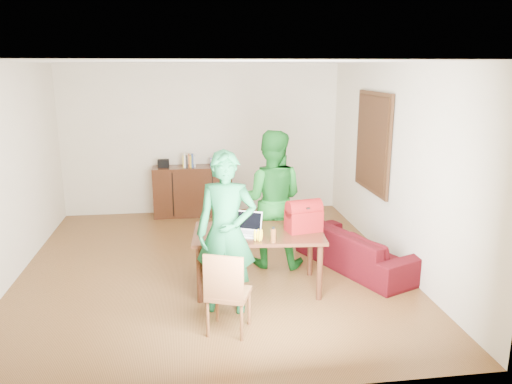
{
  "coord_description": "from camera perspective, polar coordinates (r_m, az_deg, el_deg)",
  "views": [
    {
      "loc": [
        -0.27,
        -6.33,
        2.65
      ],
      "look_at": [
        0.54,
        -0.52,
        1.17
      ],
      "focal_mm": 35.0,
      "sensor_mm": 36.0,
      "label": 1
    }
  ],
  "objects": [
    {
      "name": "room",
      "position": [
        6.61,
        -5.33,
        2.42
      ],
      "size": [
        5.2,
        5.7,
        2.9
      ],
      "color": "#472C11",
      "rests_on": "ground"
    },
    {
      "name": "table",
      "position": [
        6.01,
        0.26,
        -5.37
      ],
      "size": [
        1.61,
        1.0,
        0.72
      ],
      "rotation": [
        0.0,
        0.0,
        -0.09
      ],
      "color": "black",
      "rests_on": "ground"
    },
    {
      "name": "chair",
      "position": [
        5.22,
        -3.17,
        -13.12
      ],
      "size": [
        0.51,
        0.5,
        0.89
      ],
      "rotation": [
        0.0,
        0.0,
        -0.35
      ],
      "color": "brown",
      "rests_on": "ground"
    },
    {
      "name": "person_near",
      "position": [
        5.42,
        -3.41,
        -4.67
      ],
      "size": [
        0.73,
        0.55,
        1.8
      ],
      "primitive_type": "imported",
      "rotation": [
        0.0,
        0.0,
        -0.2
      ],
      "color": "#13582E",
      "rests_on": "ground"
    },
    {
      "name": "person_far",
      "position": [
        6.66,
        1.75,
        -0.82
      ],
      "size": [
        1.06,
        0.92,
        1.85
      ],
      "primitive_type": "imported",
      "rotation": [
        0.0,
        0.0,
        2.86
      ],
      "color": "#135517",
      "rests_on": "ground"
    },
    {
      "name": "laptop",
      "position": [
        5.88,
        -1.36,
        -4.46
      ],
      "size": [
        0.41,
        0.36,
        0.24
      ],
      "rotation": [
        0.0,
        0.0,
        -0.42
      ],
      "color": "white",
      "rests_on": "table"
    },
    {
      "name": "bananas",
      "position": [
        5.68,
        0.25,
        -5.36
      ],
      "size": [
        0.16,
        0.12,
        0.05
      ],
      "primitive_type": null,
      "rotation": [
        0.0,
        0.0,
        -0.23
      ],
      "color": "gold",
      "rests_on": "table"
    },
    {
      "name": "bottle",
      "position": [
        5.62,
        1.99,
        -4.89
      ],
      "size": [
        0.06,
        0.06,
        0.18
      ],
      "primitive_type": "cylinder",
      "rotation": [
        0.0,
        0.0,
        0.07
      ],
      "color": "#5C3115",
      "rests_on": "table"
    },
    {
      "name": "red_bag",
      "position": [
        6.01,
        5.47,
        -3.06
      ],
      "size": [
        0.45,
        0.32,
        0.3
      ],
      "primitive_type": "cube",
      "rotation": [
        0.0,
        0.0,
        0.2
      ],
      "color": "maroon",
      "rests_on": "table"
    },
    {
      "name": "sofa",
      "position": [
        6.89,
        11.46,
        -6.3
      ],
      "size": [
        1.39,
        1.98,
        0.54
      ],
      "primitive_type": "imported",
      "rotation": [
        0.0,
        0.0,
        1.98
      ],
      "color": "#3B0712",
      "rests_on": "ground"
    }
  ]
}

